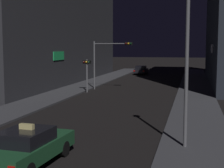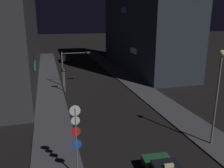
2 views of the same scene
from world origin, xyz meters
The scene contains 8 objects.
sidewalk_left centered at (-6.21, 31.14, 0.07)m, with size 3.40×66.28×0.13m, color #424247.
sidewalk_right centered at (6.21, 31.14, 0.07)m, with size 3.40×66.28×0.13m, color #424247.
building_facade_left centered at (-12.11, 36.42, 9.92)m, with size 8.48×35.78×19.83m.
taxi centered at (-0.05, 7.04, 0.74)m, with size 2.13×4.57×1.62m.
far_car centered at (-2.41, 51.25, 0.73)m, with size 1.84×4.46×1.42m.
traffic_light_overhead centered at (-2.66, 30.22, 3.70)m, with size 4.18×0.42×5.09m.
traffic_light_left_kerb centered at (-4.26, 27.62, 2.38)m, with size 0.80×0.42×3.27m.
street_lamp_near_block centered at (5.65, 10.51, 5.04)m, with size 0.49×0.49×7.36m.
Camera 1 is at (5.90, -4.29, 4.44)m, focal length 54.38 mm.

